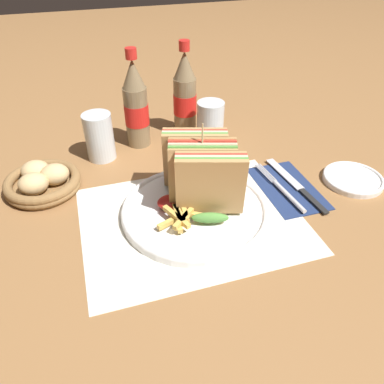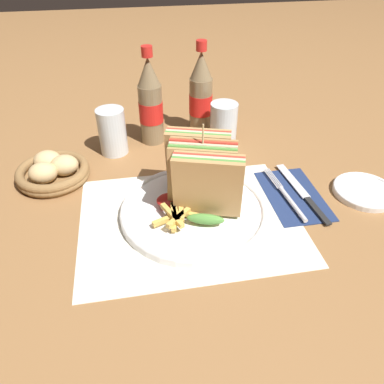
# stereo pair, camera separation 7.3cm
# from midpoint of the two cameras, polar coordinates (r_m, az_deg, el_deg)

# --- Properties ---
(ground_plane) EXTENTS (4.00, 4.00, 0.00)m
(ground_plane) POSITION_cam_midpoint_polar(r_m,az_deg,el_deg) (0.75, -4.86, -2.80)
(ground_plane) COLOR olive
(placemat) EXTENTS (0.42, 0.33, 0.00)m
(placemat) POSITION_cam_midpoint_polar(r_m,az_deg,el_deg) (0.72, -2.90, -4.30)
(placemat) COLOR silver
(placemat) RESTS_ON ground_plane
(plate_main) EXTENTS (0.29, 0.29, 0.02)m
(plate_main) POSITION_cam_midpoint_polar(r_m,az_deg,el_deg) (0.73, -2.38, -2.87)
(plate_main) COLOR white
(plate_main) RESTS_ON ground_plane
(club_sandwich) EXTENTS (0.14, 0.19, 0.17)m
(club_sandwich) POSITION_cam_midpoint_polar(r_m,az_deg,el_deg) (0.71, -1.38, 2.86)
(club_sandwich) COLOR tan
(club_sandwich) RESTS_ON plate_main
(fries_pile) EXTENTS (0.10, 0.09, 0.02)m
(fries_pile) POSITION_cam_midpoint_polar(r_m,az_deg,el_deg) (0.69, -4.80, -3.56)
(fries_pile) COLOR gold
(fries_pile) RESTS_ON plate_main
(ketchup_blob) EXTENTS (0.05, 0.04, 0.02)m
(ketchup_blob) POSITION_cam_midpoint_polar(r_m,az_deg,el_deg) (0.72, -6.25, -1.63)
(ketchup_blob) COLOR maroon
(ketchup_blob) RESTS_ON plate_main
(napkin) EXTENTS (0.11, 0.19, 0.00)m
(napkin) POSITION_cam_midpoint_polar(r_m,az_deg,el_deg) (0.82, 11.83, 0.66)
(napkin) COLOR navy
(napkin) RESTS_ON ground_plane
(fork) EXTENTS (0.03, 0.18, 0.01)m
(fork) POSITION_cam_midpoint_polar(r_m,az_deg,el_deg) (0.80, 11.31, 0.08)
(fork) COLOR silver
(fork) RESTS_ON napkin
(knife) EXTENTS (0.03, 0.21, 0.00)m
(knife) POSITION_cam_midpoint_polar(r_m,az_deg,el_deg) (0.83, 13.17, 1.02)
(knife) COLOR black
(knife) RESTS_ON napkin
(coke_bottle_near) EXTENTS (0.06, 0.06, 0.24)m
(coke_bottle_near) POSITION_cam_midpoint_polar(r_m,az_deg,el_deg) (0.94, -10.80, 12.70)
(coke_bottle_near) COLOR #7A6647
(coke_bottle_near) RESTS_ON ground_plane
(coke_bottle_far) EXTENTS (0.06, 0.06, 0.24)m
(coke_bottle_far) POSITION_cam_midpoint_polar(r_m,az_deg,el_deg) (0.98, -3.29, 14.34)
(coke_bottle_far) COLOR #7A6647
(coke_bottle_far) RESTS_ON ground_plane
(glass_near) EXTENTS (0.07, 0.07, 0.11)m
(glass_near) POSITION_cam_midpoint_polar(r_m,az_deg,el_deg) (0.94, 0.56, 9.88)
(glass_near) COLOR silver
(glass_near) RESTS_ON ground_plane
(glass_far) EXTENTS (0.07, 0.07, 0.11)m
(glass_far) POSITION_cam_midpoint_polar(r_m,az_deg,el_deg) (0.92, -16.10, 7.61)
(glass_far) COLOR silver
(glass_far) RESTS_ON ground_plane
(bread_basket) EXTENTS (0.16, 0.16, 0.06)m
(bread_basket) POSITION_cam_midpoint_polar(r_m,az_deg,el_deg) (0.86, -24.09, 1.35)
(bread_basket) COLOR olive
(bread_basket) RESTS_ON ground_plane
(side_saucer) EXTENTS (0.13, 0.13, 0.01)m
(side_saucer) POSITION_cam_midpoint_polar(r_m,az_deg,el_deg) (0.88, 21.20, 1.82)
(side_saucer) COLOR white
(side_saucer) RESTS_ON ground_plane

